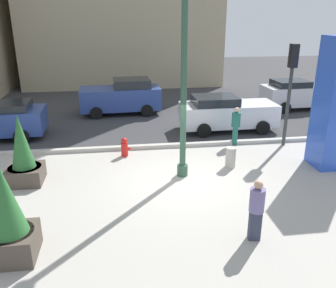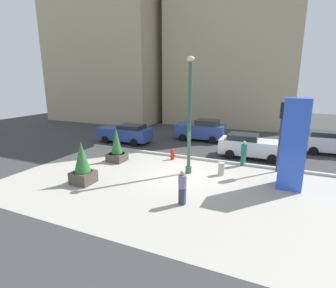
{
  "view_description": "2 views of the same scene",
  "coord_description": "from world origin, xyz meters",
  "px_view_note": "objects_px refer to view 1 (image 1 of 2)",
  "views": [
    {
      "loc": [
        -1.89,
        -10.55,
        5.22
      ],
      "look_at": [
        -0.41,
        -0.04,
        1.33
      ],
      "focal_mm": 38.21,
      "sensor_mm": 36.0,
      "label": 1
    },
    {
      "loc": [
        4.99,
        -13.45,
        5.43
      ],
      "look_at": [
        -1.17,
        0.35,
        1.64
      ],
      "focal_mm": 28.07,
      "sensor_mm": 36.0,
      "label": 2
    }
  ],
  "objects_px": {
    "pedestrian_by_curb": "(256,208)",
    "potted_plant_near_left": "(23,156)",
    "car_passing_lane": "(299,94)",
    "pedestrian_on_sidewalk": "(236,124)",
    "potted_plant_near_right": "(7,218)",
    "traffic_light_far_side": "(291,78)",
    "concrete_bollard": "(231,157)",
    "car_intersection": "(226,113)",
    "car_curb_west": "(122,97)",
    "fire_hydrant": "(125,147)",
    "lamp_post": "(184,82)"
  },
  "relations": [
    {
      "from": "pedestrian_by_curb",
      "to": "potted_plant_near_left",
      "type": "bearing_deg",
      "value": 147.04
    },
    {
      "from": "car_passing_lane",
      "to": "pedestrian_on_sidewalk",
      "type": "distance_m",
      "value": 7.68
    },
    {
      "from": "pedestrian_on_sidewalk",
      "to": "potted_plant_near_right",
      "type": "bearing_deg",
      "value": -138.48
    },
    {
      "from": "potted_plant_near_left",
      "to": "traffic_light_far_side",
      "type": "distance_m",
      "value": 10.31
    },
    {
      "from": "concrete_bollard",
      "to": "potted_plant_near_right",
      "type": "bearing_deg",
      "value": -146.75
    },
    {
      "from": "car_intersection",
      "to": "traffic_light_far_side",
      "type": "bearing_deg",
      "value": -52.36
    },
    {
      "from": "potted_plant_near_left",
      "to": "pedestrian_on_sidewalk",
      "type": "height_order",
      "value": "potted_plant_near_left"
    },
    {
      "from": "traffic_light_far_side",
      "to": "car_curb_west",
      "type": "distance_m",
      "value": 9.16
    },
    {
      "from": "fire_hydrant",
      "to": "traffic_light_far_side",
      "type": "bearing_deg",
      "value": 2.83
    },
    {
      "from": "car_curb_west",
      "to": "fire_hydrant",
      "type": "bearing_deg",
      "value": -90.36
    },
    {
      "from": "potted_plant_near_left",
      "to": "concrete_bollard",
      "type": "bearing_deg",
      "value": 2.12
    },
    {
      "from": "lamp_post",
      "to": "concrete_bollard",
      "type": "bearing_deg",
      "value": 14.02
    },
    {
      "from": "car_curb_west",
      "to": "car_passing_lane",
      "type": "relative_size",
      "value": 1.03
    },
    {
      "from": "car_intersection",
      "to": "pedestrian_on_sidewalk",
      "type": "height_order",
      "value": "car_intersection"
    },
    {
      "from": "potted_plant_near_left",
      "to": "fire_hydrant",
      "type": "distance_m",
      "value": 3.79
    },
    {
      "from": "lamp_post",
      "to": "concrete_bollard",
      "type": "xyz_separation_m",
      "value": [
        1.83,
        0.46,
        -2.83
      ]
    },
    {
      "from": "pedestrian_on_sidewalk",
      "to": "traffic_light_far_side",
      "type": "bearing_deg",
      "value": -9.57
    },
    {
      "from": "car_passing_lane",
      "to": "potted_plant_near_left",
      "type": "bearing_deg",
      "value": -149.5
    },
    {
      "from": "lamp_post",
      "to": "car_curb_west",
      "type": "relative_size",
      "value": 1.5
    },
    {
      "from": "potted_plant_near_right",
      "to": "pedestrian_on_sidewalk",
      "type": "relative_size",
      "value": 1.41
    },
    {
      "from": "lamp_post",
      "to": "car_intersection",
      "type": "distance_m",
      "value": 6.04
    },
    {
      "from": "fire_hydrant",
      "to": "car_intersection",
      "type": "height_order",
      "value": "car_intersection"
    },
    {
      "from": "lamp_post",
      "to": "pedestrian_on_sidewalk",
      "type": "distance_m",
      "value": 4.49
    },
    {
      "from": "potted_plant_near_right",
      "to": "pedestrian_by_curb",
      "type": "height_order",
      "value": "potted_plant_near_right"
    },
    {
      "from": "car_intersection",
      "to": "pedestrian_on_sidewalk",
      "type": "relative_size",
      "value": 2.75
    },
    {
      "from": "pedestrian_on_sidewalk",
      "to": "potted_plant_near_left",
      "type": "bearing_deg",
      "value": -162.25
    },
    {
      "from": "fire_hydrant",
      "to": "traffic_light_far_side",
      "type": "xyz_separation_m",
      "value": [
        6.64,
        0.33,
        2.44
      ]
    },
    {
      "from": "concrete_bollard",
      "to": "car_curb_west",
      "type": "relative_size",
      "value": 0.17
    },
    {
      "from": "potted_plant_near_left",
      "to": "traffic_light_far_side",
      "type": "height_order",
      "value": "traffic_light_far_side"
    },
    {
      "from": "potted_plant_near_right",
      "to": "traffic_light_far_side",
      "type": "relative_size",
      "value": 0.55
    },
    {
      "from": "potted_plant_near_left",
      "to": "car_passing_lane",
      "type": "relative_size",
      "value": 0.54
    },
    {
      "from": "fire_hydrant",
      "to": "car_intersection",
      "type": "bearing_deg",
      "value": 28.96
    },
    {
      "from": "fire_hydrant",
      "to": "pedestrian_on_sidewalk",
      "type": "relative_size",
      "value": 0.47
    },
    {
      "from": "potted_plant_near_left",
      "to": "car_passing_lane",
      "type": "xyz_separation_m",
      "value": [
        13.38,
        7.88,
        -0.08
      ]
    },
    {
      "from": "potted_plant_near_right",
      "to": "pedestrian_by_curb",
      "type": "distance_m",
      "value": 5.65
    },
    {
      "from": "pedestrian_on_sidewalk",
      "to": "lamp_post",
      "type": "bearing_deg",
      "value": -135.05
    },
    {
      "from": "lamp_post",
      "to": "car_intersection",
      "type": "xyz_separation_m",
      "value": [
        2.93,
        4.72,
        -2.37
      ]
    },
    {
      "from": "car_intersection",
      "to": "potted_plant_near_right",
      "type": "bearing_deg",
      "value": -131.55
    },
    {
      "from": "concrete_bollard",
      "to": "pedestrian_by_curb",
      "type": "bearing_deg",
      "value": -99.76
    },
    {
      "from": "car_curb_west",
      "to": "pedestrian_by_curb",
      "type": "relative_size",
      "value": 2.76
    },
    {
      "from": "car_passing_lane",
      "to": "pedestrian_by_curb",
      "type": "relative_size",
      "value": 2.68
    },
    {
      "from": "potted_plant_near_right",
      "to": "fire_hydrant",
      "type": "bearing_deg",
      "value": 65.24
    },
    {
      "from": "potted_plant_near_left",
      "to": "car_intersection",
      "type": "xyz_separation_m",
      "value": [
        8.09,
        4.53,
        -0.09
      ]
    },
    {
      "from": "concrete_bollard",
      "to": "pedestrian_on_sidewalk",
      "type": "bearing_deg",
      "value": 68.35
    },
    {
      "from": "car_curb_west",
      "to": "car_passing_lane",
      "type": "height_order",
      "value": "car_curb_west"
    },
    {
      "from": "fire_hydrant",
      "to": "car_passing_lane",
      "type": "relative_size",
      "value": 0.18
    },
    {
      "from": "fire_hydrant",
      "to": "car_passing_lane",
      "type": "height_order",
      "value": "car_passing_lane"
    },
    {
      "from": "lamp_post",
      "to": "fire_hydrant",
      "type": "bearing_deg",
      "value": 132.75
    },
    {
      "from": "potted_plant_near_right",
      "to": "car_intersection",
      "type": "distance_m",
      "value": 11.3
    },
    {
      "from": "car_passing_lane",
      "to": "pedestrian_by_curb",
      "type": "distance_m",
      "value": 13.9
    }
  ]
}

